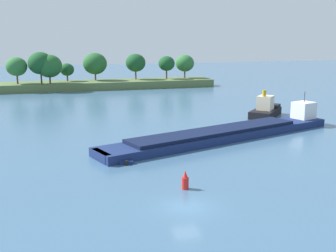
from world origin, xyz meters
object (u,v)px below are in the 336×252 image
object	(u,v)px
tugboat	(266,109)
cargo_barge	(228,132)
fishing_skiff	(125,157)
channel_buoy_red	(185,181)

from	to	relation	value
tugboat	cargo_barge	size ratio (longest dim) A/B	0.23
fishing_skiff	channel_buoy_red	xyz separation A→B (m)	(3.75, -12.29, 0.59)
tugboat	channel_buoy_red	xyz separation A→B (m)	(-27.04, -32.87, -0.52)
tugboat	channel_buoy_red	world-z (taller)	tugboat
tugboat	cargo_barge	bearing A→B (deg)	-134.56
cargo_barge	tugboat	bearing A→B (deg)	45.44
fishing_skiff	channel_buoy_red	bearing A→B (deg)	-73.05
cargo_barge	channel_buoy_red	world-z (taller)	cargo_barge
channel_buoy_red	tugboat	bearing A→B (deg)	50.56
cargo_barge	channel_buoy_red	bearing A→B (deg)	-124.90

